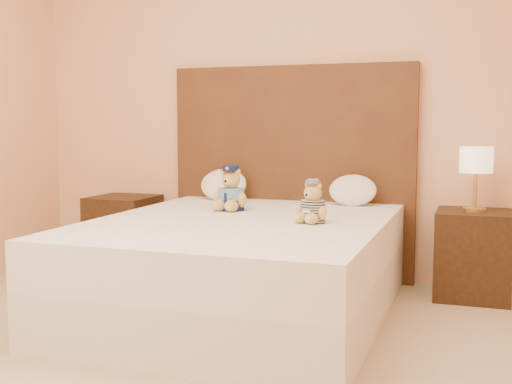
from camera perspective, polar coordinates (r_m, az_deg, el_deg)
bed at (r=3.70m, az=-1.27°, el=-6.64°), size 1.60×2.00×0.55m
headboard at (r=4.59m, az=3.13°, el=1.80°), size 1.75×0.08×1.50m
nightstand_left at (r=4.95m, az=-11.67°, el=-3.55°), size 0.45×0.45×0.55m
nightstand_right at (r=4.26m, az=18.72°, el=-5.28°), size 0.45×0.45×0.55m
lamp at (r=4.19m, az=18.98°, el=2.44°), size 0.20×0.20×0.40m
teddy_police at (r=4.02m, az=-2.24°, el=0.34°), size 0.27×0.26×0.28m
teddy_prisoner at (r=3.52m, az=5.08°, el=-0.90°), size 0.26×0.25×0.23m
pillow_left at (r=4.57m, az=-2.91°, el=0.79°), size 0.34×0.22×0.24m
pillow_right at (r=4.31m, az=8.59°, el=0.29°), size 0.32×0.20×0.22m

